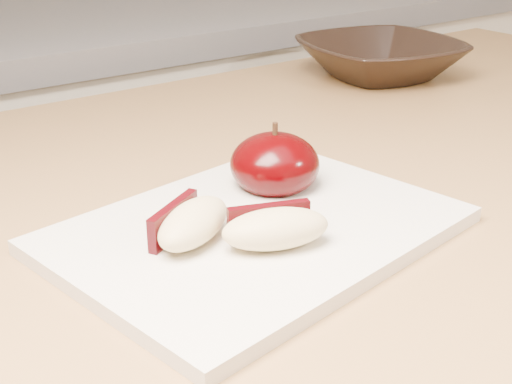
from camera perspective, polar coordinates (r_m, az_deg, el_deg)
cutting_board at (r=0.52m, az=0.00°, el=-3.08°), size 0.31×0.25×0.01m
apple_half at (r=0.58m, az=1.51°, el=2.23°), size 0.09×0.09×0.06m
apple_wedge_a at (r=0.49m, az=-5.22°, el=-2.45°), size 0.08×0.07×0.03m
apple_wedge_b at (r=0.48m, az=1.51°, el=-2.88°), size 0.08×0.06×0.03m
bowl at (r=0.97m, az=9.86°, el=10.48°), size 0.24×0.24×0.05m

